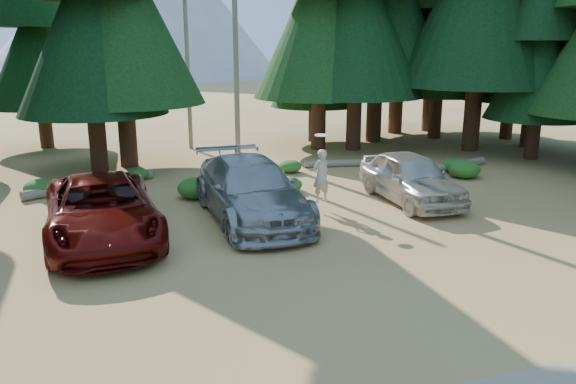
% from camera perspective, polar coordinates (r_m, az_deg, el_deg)
% --- Properties ---
extents(ground, '(160.00, 160.00, 0.00)m').
position_cam_1_polar(ground, '(12.89, 4.72, -7.62)').
color(ground, '#B67E4D').
rests_on(ground, ground).
extents(forest_belt_north, '(36.00, 7.00, 22.00)m').
position_cam_1_polar(forest_belt_north, '(26.90, -6.99, 4.17)').
color(forest_belt_north, black).
rests_on(forest_belt_north, ground).
extents(snag_front, '(0.24, 0.24, 12.00)m').
position_cam_1_polar(snag_front, '(26.13, -5.41, 17.12)').
color(snag_front, '#6F6559').
rests_on(snag_front, ground).
extents(snag_back, '(0.20, 0.20, 10.00)m').
position_cam_1_polar(snag_back, '(27.27, -10.27, 14.76)').
color(snag_back, '#6F6559').
rests_on(snag_back, ground).
extents(red_pickup, '(3.15, 6.03, 1.62)m').
position_cam_1_polar(red_pickup, '(15.08, -18.40, -1.74)').
color(red_pickup, '#550A07').
rests_on(red_pickup, ground).
extents(silver_minivan_center, '(2.71, 6.06, 1.72)m').
position_cam_1_polar(silver_minivan_center, '(16.08, -3.81, 0.20)').
color(silver_minivan_center, '#9D9FA4').
rests_on(silver_minivan_center, ground).
extents(silver_minivan_right, '(1.88, 4.63, 1.58)m').
position_cam_1_polar(silver_minivan_right, '(18.31, 12.34, 1.45)').
color(silver_minivan_right, beige).
rests_on(silver_minivan_right, ground).
extents(frisbee_player, '(0.68, 0.54, 2.04)m').
position_cam_1_polar(frisbee_player, '(16.79, 3.36, 1.70)').
color(frisbee_player, beige).
rests_on(frisbee_player, ground).
extents(log_left, '(4.35, 2.41, 0.34)m').
position_cam_1_polar(log_left, '(20.74, -19.35, 0.73)').
color(log_left, '#6F6559').
rests_on(log_left, ground).
extents(log_mid, '(3.46, 0.80, 0.28)m').
position_cam_1_polar(log_mid, '(23.34, 5.88, 2.93)').
color(log_mid, '#6F6559').
rests_on(log_mid, ground).
extents(log_right, '(4.87, 2.16, 0.33)m').
position_cam_1_polar(log_right, '(22.98, 15.57, 2.33)').
color(log_right, '#6F6559').
rests_on(log_right, ground).
extents(shrub_far_left, '(1.00, 1.00, 0.55)m').
position_cam_1_polar(shrub_far_left, '(20.48, -23.97, 0.42)').
color(shrub_far_left, '#27681F').
rests_on(shrub_far_left, ground).
extents(shrub_left, '(0.82, 0.82, 0.45)m').
position_cam_1_polar(shrub_left, '(21.59, -14.98, 1.76)').
color(shrub_left, '#27681F').
rests_on(shrub_left, ground).
extents(shrub_center_left, '(1.22, 1.22, 0.67)m').
position_cam_1_polar(shrub_center_left, '(18.65, -9.34, 0.40)').
color(shrub_center_left, '#27681F').
rests_on(shrub_center_left, ground).
extents(shrub_center_right, '(0.90, 0.90, 0.50)m').
position_cam_1_polar(shrub_center_right, '(22.12, 0.22, 2.63)').
color(shrub_center_right, '#27681F').
rests_on(shrub_center_right, ground).
extents(shrub_right, '(0.89, 0.89, 0.49)m').
position_cam_1_polar(shrub_right, '(19.24, 0.14, 0.77)').
color(shrub_right, '#27681F').
rests_on(shrub_right, ground).
extents(shrub_far_right, '(1.22, 1.22, 0.67)m').
position_cam_1_polar(shrub_far_right, '(22.25, 17.44, 2.25)').
color(shrub_far_right, '#27681F').
rests_on(shrub_far_right, ground).
extents(shrub_edge_east, '(0.98, 0.98, 0.54)m').
position_cam_1_polar(shrub_edge_east, '(23.14, 16.59, 2.61)').
color(shrub_edge_east, '#27681F').
rests_on(shrub_edge_east, ground).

